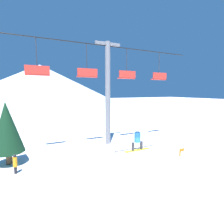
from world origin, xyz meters
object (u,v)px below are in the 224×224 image
(snowboarder, at_px, (137,139))
(pine_tree_near, at_px, (7,127))
(snow_ramp, at_px, (153,175))
(distant_skier, at_px, (15,163))
(trail_marker, at_px, (180,157))

(snowboarder, relative_size, pine_tree_near, 0.36)
(snow_ramp, distance_m, snowboarder, 2.00)
(snowboarder, xyz_separation_m, pine_tree_near, (-6.75, 5.75, 0.22))
(snowboarder, distance_m, distant_skier, 7.59)
(trail_marker, bearing_deg, pine_tree_near, 152.46)
(snow_ramp, relative_size, trail_marker, 2.79)
(pine_tree_near, bearing_deg, trail_marker, -27.54)
(snowboarder, height_order, distant_skier, snowboarder)
(snow_ramp, bearing_deg, distant_skier, 140.52)
(distant_skier, bearing_deg, trail_marker, -19.92)
(snowboarder, xyz_separation_m, trail_marker, (3.69, 0.31, -1.72))
(snow_ramp, xyz_separation_m, trail_marker, (3.61, 1.62, -0.21))
(trail_marker, distance_m, distant_skier, 10.59)
(pine_tree_near, bearing_deg, snowboarder, -40.46)
(snowboarder, height_order, pine_tree_near, pine_tree_near)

